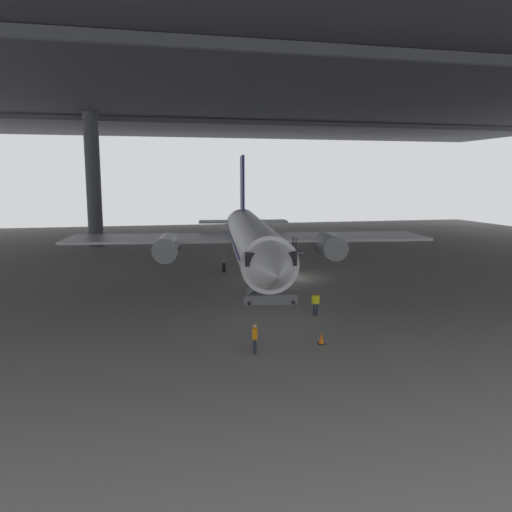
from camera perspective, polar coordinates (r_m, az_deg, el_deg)
name	(u,v)px	position (r m, az deg, el deg)	size (l,w,h in m)	color
ground_plane	(287,278)	(44.86, 3.53, -2.47)	(110.00, 110.00, 0.00)	gray
hangar_structure	(253,97)	(58.04, -0.39, 17.73)	(121.00, 99.00, 18.41)	#4C4F54
airplane_main	(251,238)	(45.09, -0.54, 2.02)	(35.22, 36.21, 11.35)	white
boarding_stairs	(271,292)	(35.75, 1.72, -4.18)	(4.32, 1.99, 4.63)	slate
crew_worker_near_nose	(255,337)	(25.43, -0.14, -9.23)	(0.34, 0.52, 1.56)	#232838
crew_worker_by_stairs	(316,302)	(32.56, 6.83, -5.26)	(0.55, 0.25, 1.55)	#232838
traffic_cone_orange	(321,339)	(27.29, 7.49, -9.34)	(0.36, 0.36, 0.60)	black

